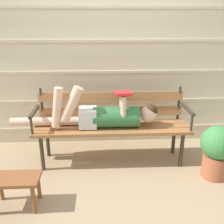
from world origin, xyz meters
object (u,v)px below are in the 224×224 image
at_px(park_bench, 112,121).
at_px(reclining_person, 103,115).
at_px(potted_plant, 217,150).
at_px(footstool, 15,183).

bearing_deg(park_bench, reclining_person, -146.82).
bearing_deg(potted_plant, park_bench, 157.88).
bearing_deg(potted_plant, footstool, -169.20).
relative_size(park_bench, reclining_person, 1.06).
bearing_deg(reclining_person, potted_plant, -17.60).
height_order(park_bench, footstool, park_bench).
relative_size(reclining_person, potted_plant, 2.88).
distance_m(reclining_person, footstool, 1.16).
distance_m(reclining_person, potted_plant, 1.29).
relative_size(footstool, potted_plant, 0.75).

